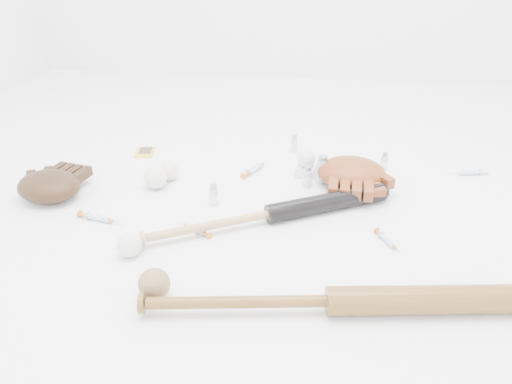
# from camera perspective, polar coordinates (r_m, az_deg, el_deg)

# --- Properties ---
(bat_dark) EXTENTS (0.74, 0.43, 0.06)m
(bat_dark) POSITION_cam_1_polar(r_m,az_deg,el_deg) (1.47, 1.63, -2.50)
(bat_dark) COLOR black
(bat_dark) RESTS_ON ground
(bat_wood) EXTENTS (0.91, 0.21, 0.07)m
(bat_wood) POSITION_cam_1_polar(r_m,az_deg,el_deg) (1.17, 8.56, -12.22)
(bat_wood) COLOR brown
(bat_wood) RESTS_ON ground
(glove_dark) EXTENTS (0.29, 0.29, 0.09)m
(glove_dark) POSITION_cam_1_polar(r_m,az_deg,el_deg) (1.73, -22.60, 0.66)
(glove_dark) COLOR black
(glove_dark) RESTS_ON ground
(glove_tan) EXTENTS (0.29, 0.29, 0.10)m
(glove_tan) POSITION_cam_1_polar(r_m,az_deg,el_deg) (1.70, 10.87, 2.19)
(glove_tan) COLOR brown
(glove_tan) RESTS_ON ground
(trading_card) EXTENTS (0.08, 0.11, 0.01)m
(trading_card) POSITION_cam_1_polar(r_m,az_deg,el_deg) (1.98, -12.58, 4.46)
(trading_card) COLOR gold
(trading_card) RESTS_ON ground
(pedestal) EXTENTS (0.08, 0.08, 0.04)m
(pedestal) POSITION_cam_1_polar(r_m,az_deg,el_deg) (1.76, 5.70, 2.41)
(pedestal) COLOR white
(pedestal) RESTS_ON ground
(baseball_on_pedestal) EXTENTS (0.06, 0.06, 0.06)m
(baseball_on_pedestal) POSITION_cam_1_polar(r_m,az_deg,el_deg) (1.74, 5.78, 3.89)
(baseball_on_pedestal) COLOR silver
(baseball_on_pedestal) RESTS_ON pedestal
(baseball_left) EXTENTS (0.08, 0.08, 0.08)m
(baseball_left) POSITION_cam_1_polar(r_m,az_deg,el_deg) (1.69, -11.42, 1.64)
(baseball_left) COLOR silver
(baseball_left) RESTS_ON ground
(baseball_upper) EXTENTS (0.07, 0.07, 0.07)m
(baseball_upper) POSITION_cam_1_polar(r_m,az_deg,el_deg) (1.74, -9.94, 2.41)
(baseball_upper) COLOR silver
(baseball_upper) RESTS_ON ground
(baseball_mid) EXTENTS (0.07, 0.07, 0.07)m
(baseball_mid) POSITION_cam_1_polar(r_m,az_deg,el_deg) (1.37, -14.26, -5.91)
(baseball_mid) COLOR silver
(baseball_mid) RESTS_ON ground
(baseball_aged) EXTENTS (0.08, 0.08, 0.08)m
(baseball_aged) POSITION_cam_1_polar(r_m,az_deg,el_deg) (1.22, -11.57, -10.26)
(baseball_aged) COLOR olive
(baseball_aged) RESTS_ON ground
(syringe_0) EXTENTS (0.17, 0.06, 0.02)m
(syringe_0) POSITION_cam_1_polar(r_m,az_deg,el_deg) (1.56, -17.55, -2.84)
(syringe_0) COLOR #ADBCC6
(syringe_0) RESTS_ON ground
(syringe_1) EXTENTS (0.13, 0.09, 0.02)m
(syringe_1) POSITION_cam_1_polar(r_m,az_deg,el_deg) (1.45, -6.98, -4.28)
(syringe_1) COLOR #ADBCC6
(syringe_1) RESTS_ON ground
(syringe_2) EXTENTS (0.10, 0.16, 0.02)m
(syringe_2) POSITION_cam_1_polar(r_m,az_deg,el_deg) (1.78, -0.18, 2.64)
(syringe_2) COLOR #ADBCC6
(syringe_2) RESTS_ON ground
(syringe_3) EXTENTS (0.08, 0.13, 0.02)m
(syringe_3) POSITION_cam_1_polar(r_m,az_deg,el_deg) (1.44, 14.77, -5.40)
(syringe_3) COLOR #ADBCC6
(syringe_3) RESTS_ON ground
(syringe_4) EXTENTS (0.15, 0.05, 0.02)m
(syringe_4) POSITION_cam_1_polar(r_m,az_deg,el_deg) (1.92, 23.32, 2.05)
(syringe_4) COLOR #ADBCC6
(syringe_4) RESTS_ON ground
(vial_0) EXTENTS (0.03, 0.03, 0.07)m
(vial_0) POSITION_cam_1_polar(r_m,az_deg,el_deg) (1.94, 4.39, 5.58)
(vial_0) COLOR silver
(vial_0) RESTS_ON ground
(vial_1) EXTENTS (0.02, 0.02, 0.06)m
(vial_1) POSITION_cam_1_polar(r_m,az_deg,el_deg) (1.86, 14.45, 3.47)
(vial_1) COLOR silver
(vial_1) RESTS_ON ground
(vial_2) EXTENTS (0.03, 0.03, 0.08)m
(vial_2) POSITION_cam_1_polar(r_m,az_deg,el_deg) (1.68, 5.89, 1.73)
(vial_2) COLOR silver
(vial_2) RESTS_ON ground
(vial_3) EXTENTS (0.04, 0.04, 0.09)m
(vial_3) POSITION_cam_1_polar(r_m,az_deg,el_deg) (1.71, 7.57, 2.60)
(vial_3) COLOR silver
(vial_3) RESTS_ON ground
(vial_4) EXTENTS (0.03, 0.03, 0.07)m
(vial_4) POSITION_cam_1_polar(r_m,az_deg,el_deg) (1.57, -4.84, -0.32)
(vial_4) COLOR silver
(vial_4) RESTS_ON ground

